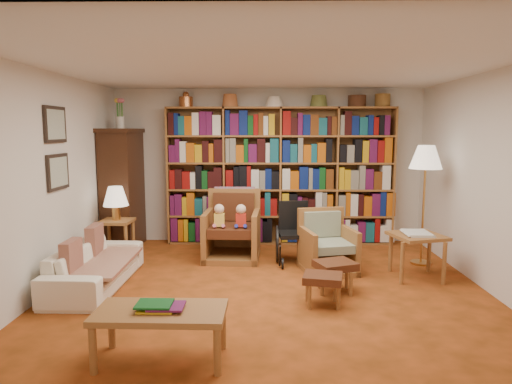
{
  "coord_description": "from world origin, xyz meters",
  "views": [
    {
      "loc": [
        -0.06,
        -4.98,
        1.83
      ],
      "look_at": [
        -0.16,
        0.6,
        1.08
      ],
      "focal_mm": 32.0,
      "sensor_mm": 36.0,
      "label": 1
    }
  ],
  "objects_px": {
    "coffee_table": "(161,316)",
    "side_table_lamp": "(117,230)",
    "armchair_leather": "(232,230)",
    "armchair_sage": "(327,247)",
    "side_table_papers": "(417,241)",
    "wheelchair": "(294,235)",
    "footstool_b": "(323,280)",
    "footstool_a": "(335,267)",
    "sofa": "(96,266)",
    "floor_lamp": "(426,162)"
  },
  "relations": [
    {
      "from": "coffee_table",
      "to": "side_table_lamp",
      "type": "bearing_deg",
      "value": 113.83
    },
    {
      "from": "armchair_leather",
      "to": "armchair_sage",
      "type": "xyz_separation_m",
      "value": [
        1.29,
        -0.61,
        -0.1
      ]
    },
    {
      "from": "side_table_papers",
      "to": "wheelchair",
      "type": "bearing_deg",
      "value": 155.67
    },
    {
      "from": "wheelchair",
      "to": "armchair_sage",
      "type": "bearing_deg",
      "value": -40.44
    },
    {
      "from": "footstool_b",
      "to": "wheelchair",
      "type": "bearing_deg",
      "value": 97.21
    },
    {
      "from": "footstool_a",
      "to": "wheelchair",
      "type": "bearing_deg",
      "value": 108.27
    },
    {
      "from": "footstool_a",
      "to": "coffee_table",
      "type": "distance_m",
      "value": 2.28
    },
    {
      "from": "armchair_sage",
      "to": "sofa",
      "type": "bearing_deg",
      "value": -166.35
    },
    {
      "from": "side_table_papers",
      "to": "footstool_b",
      "type": "bearing_deg",
      "value": -143.94
    },
    {
      "from": "sofa",
      "to": "wheelchair",
      "type": "bearing_deg",
      "value": -65.73
    },
    {
      "from": "side_table_lamp",
      "to": "footstool_a",
      "type": "xyz_separation_m",
      "value": [
        2.9,
        -1.28,
        -0.14
      ]
    },
    {
      "from": "sofa",
      "to": "side_table_lamp",
      "type": "distance_m",
      "value": 1.15
    },
    {
      "from": "side_table_papers",
      "to": "sofa",
      "type": "bearing_deg",
      "value": -174.56
    },
    {
      "from": "armchair_leather",
      "to": "floor_lamp",
      "type": "relative_size",
      "value": 0.61
    },
    {
      "from": "side_table_lamp",
      "to": "floor_lamp",
      "type": "relative_size",
      "value": 0.35
    },
    {
      "from": "wheelchair",
      "to": "side_table_lamp",
      "type": "bearing_deg",
      "value": 178.1
    },
    {
      "from": "floor_lamp",
      "to": "footstool_a",
      "type": "xyz_separation_m",
      "value": [
        -1.36,
        -1.14,
        -1.12
      ]
    },
    {
      "from": "wheelchair",
      "to": "coffee_table",
      "type": "xyz_separation_m",
      "value": [
        -1.23,
        -2.79,
        -0.01
      ]
    },
    {
      "from": "side_table_lamp",
      "to": "footstool_a",
      "type": "relative_size",
      "value": 1.1
    },
    {
      "from": "armchair_sage",
      "to": "wheelchair",
      "type": "height_order",
      "value": "wheelchair"
    },
    {
      "from": "sofa",
      "to": "coffee_table",
      "type": "relative_size",
      "value": 1.64
    },
    {
      "from": "armchair_leather",
      "to": "coffee_table",
      "type": "xyz_separation_m",
      "value": [
        -0.36,
        -3.05,
        -0.03
      ]
    },
    {
      "from": "footstool_b",
      "to": "sofa",
      "type": "bearing_deg",
      "value": 167.79
    },
    {
      "from": "footstool_b",
      "to": "floor_lamp",
      "type": "bearing_deg",
      "value": 44.73
    },
    {
      "from": "side_table_lamp",
      "to": "footstool_b",
      "type": "xyz_separation_m",
      "value": [
        2.71,
        -1.69,
        -0.16
      ]
    },
    {
      "from": "wheelchair",
      "to": "sofa",
      "type": "bearing_deg",
      "value": -156.54
    },
    {
      "from": "side_table_lamp",
      "to": "armchair_leather",
      "type": "xyz_separation_m",
      "value": [
        1.63,
        0.17,
        -0.03
      ]
    },
    {
      "from": "sofa",
      "to": "wheelchair",
      "type": "height_order",
      "value": "wheelchair"
    },
    {
      "from": "side_table_papers",
      "to": "footstool_b",
      "type": "height_order",
      "value": "side_table_papers"
    },
    {
      "from": "side_table_lamp",
      "to": "footstool_b",
      "type": "relative_size",
      "value": 1.26
    },
    {
      "from": "footstool_b",
      "to": "side_table_papers",
      "type": "bearing_deg",
      "value": 36.06
    },
    {
      "from": "sofa",
      "to": "footstool_b",
      "type": "distance_m",
      "value": 2.67
    },
    {
      "from": "side_table_lamp",
      "to": "side_table_papers",
      "type": "relative_size",
      "value": 0.81
    },
    {
      "from": "footstool_b",
      "to": "coffee_table",
      "type": "xyz_separation_m",
      "value": [
        -1.44,
        -1.19,
        0.1
      ]
    },
    {
      "from": "side_table_lamp",
      "to": "footstool_a",
      "type": "height_order",
      "value": "side_table_lamp"
    },
    {
      "from": "side_table_lamp",
      "to": "footstool_b",
      "type": "height_order",
      "value": "side_table_lamp"
    },
    {
      "from": "side_table_lamp",
      "to": "armchair_leather",
      "type": "relative_size",
      "value": 0.58
    },
    {
      "from": "armchair_leather",
      "to": "side_table_lamp",
      "type": "bearing_deg",
      "value": -174.03
    },
    {
      "from": "side_table_lamp",
      "to": "coffee_table",
      "type": "xyz_separation_m",
      "value": [
        1.27,
        -2.88,
        -0.06
      ]
    },
    {
      "from": "armchair_sage",
      "to": "wheelchair",
      "type": "bearing_deg",
      "value": 139.56
    },
    {
      "from": "floor_lamp",
      "to": "side_table_papers",
      "type": "relative_size",
      "value": 2.31
    },
    {
      "from": "sofa",
      "to": "coffee_table",
      "type": "xyz_separation_m",
      "value": [
        1.17,
        -1.75,
        0.13
      ]
    },
    {
      "from": "armchair_sage",
      "to": "floor_lamp",
      "type": "bearing_deg",
      "value": 12.32
    },
    {
      "from": "floor_lamp",
      "to": "coffee_table",
      "type": "relative_size",
      "value": 1.58
    },
    {
      "from": "floor_lamp",
      "to": "coffee_table",
      "type": "bearing_deg",
      "value": -137.65
    },
    {
      "from": "footstool_b",
      "to": "coffee_table",
      "type": "relative_size",
      "value": 0.44
    },
    {
      "from": "armchair_leather",
      "to": "floor_lamp",
      "type": "distance_m",
      "value": 2.84
    },
    {
      "from": "armchair_leather",
      "to": "footstool_b",
      "type": "bearing_deg",
      "value": -59.96
    },
    {
      "from": "wheelchair",
      "to": "footstool_a",
      "type": "distance_m",
      "value": 1.27
    },
    {
      "from": "sofa",
      "to": "side_table_lamp",
      "type": "relative_size",
      "value": 2.95
    }
  ]
}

